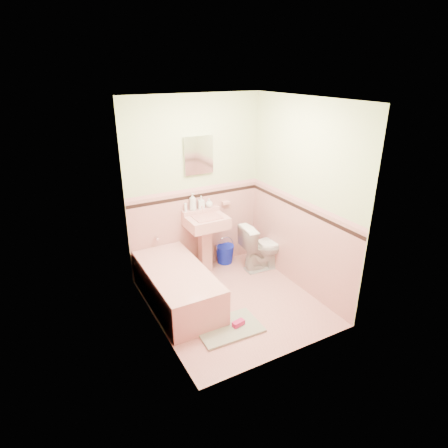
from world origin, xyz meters
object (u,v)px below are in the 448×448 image
sink (207,245)px  bathtub (177,287)px  soap_bottle_mid (201,202)px  shoe (238,323)px  medicine_cabinet (198,155)px  soap_bottle_right (209,203)px  toilet (264,246)px  soap_bottle_left (193,202)px  bucket (225,254)px

sink → bathtub: bearing=-142.1°
soap_bottle_mid → shoe: soap_bottle_mid is taller
sink → shoe: size_ratio=5.88×
medicine_cabinet → soap_bottle_right: bearing=-12.5°
bathtub → sink: sink is taller
toilet → soap_bottle_left: bearing=67.4°
soap_bottle_left → bucket: size_ratio=0.89×
medicine_cabinet → soap_bottle_right: 0.71m
soap_bottle_left → soap_bottle_mid: size_ratio=1.35×
medicine_cabinet → toilet: bearing=-31.9°
sink → medicine_cabinet: bearing=90.0°
sink → soap_bottle_left: size_ratio=3.48×
sink → soap_bottle_left: 0.66m
bucket → toilet: bearing=-44.8°
soap_bottle_left → soap_bottle_right: bearing=0.0°
soap_bottle_right → toilet: soap_bottle_right is taller
sink → soap_bottle_mid: bearing=86.5°
sink → soap_bottle_right: size_ratio=6.63×
bathtub → medicine_cabinet: (0.68, 0.74, 1.47)m
sink → soap_bottle_right: 0.61m
soap_bottle_left → toilet: (0.92, -0.47, -0.71)m
bathtub → bucket: (1.05, 0.67, -0.08)m
bathtub → soap_bottle_mid: 1.28m
bathtub → soap_bottle_mid: size_ratio=8.03×
sink → medicine_cabinet: 1.28m
shoe → soap_bottle_left: bearing=73.8°
sink → bucket: size_ratio=3.11×
soap_bottle_left → bucket: bearing=-4.9°
soap_bottle_left → soap_bottle_mid: bearing=0.0°
soap_bottle_mid → shoe: bearing=-99.9°
soap_bottle_left → toilet: size_ratio=0.35×
bucket → medicine_cabinet: bearing=169.0°
bathtub → bucket: bearing=32.5°
toilet → medicine_cabinet: bearing=62.4°
bathtub → soap_bottle_right: (0.81, 0.71, 0.78)m
soap_bottle_left → medicine_cabinet: bearing=13.9°
soap_bottle_left → soap_bottle_mid: (0.13, 0.00, -0.03)m
medicine_cabinet → soap_bottle_right: medicine_cabinet is taller
soap_bottle_mid → bucket: bearing=-6.6°
bathtub → medicine_cabinet: size_ratio=2.96×
bathtub → shoe: size_ratio=10.07×
soap_bottle_left → soap_bottle_right: 0.26m
soap_bottle_mid → soap_bottle_right: soap_bottle_mid is taller
bathtub → soap_bottle_right: 1.33m
medicine_cabinet → bucket: size_ratio=1.80×
sink → medicine_cabinet: (0.00, 0.21, 1.26)m
soap_bottle_left → soap_bottle_mid: soap_bottle_left is taller
toilet → bucket: (-0.43, 0.42, -0.21)m
sink → bucket: sink is taller
soap_bottle_right → toilet: size_ratio=0.19×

